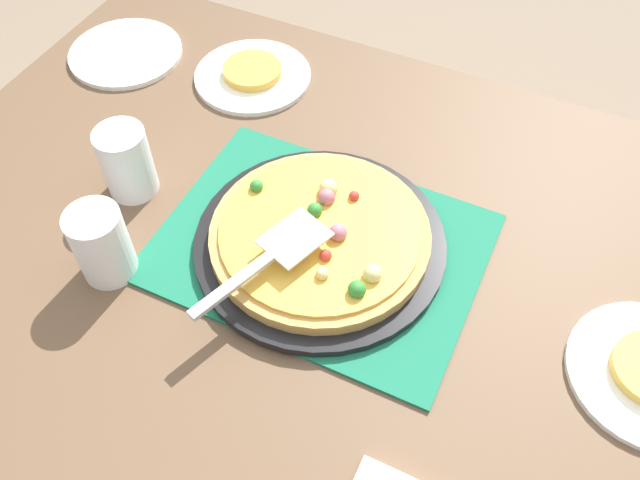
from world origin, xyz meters
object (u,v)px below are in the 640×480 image
object	(u,v)px
pizza_pan	(320,243)
cup_far	(102,244)
pizza	(321,234)
pizza_server	(270,257)
served_slice_right	(252,71)
cup_near	(127,162)
plate_far_right	(253,76)
plate_side	(126,53)

from	to	relation	value
pizza_pan	cup_far	distance (m)	0.32
pizza	pizza_server	bearing A→B (deg)	-110.51
served_slice_right	pizza_pan	bearing A→B (deg)	-47.16
pizza	pizza_server	distance (m)	0.10
cup_near	served_slice_right	bearing A→B (deg)	83.29
plate_far_right	cup_far	bearing A→B (deg)	-86.97
cup_near	plate_far_right	bearing A→B (deg)	83.29
pizza_pan	cup_near	size ratio (longest dim) A/B	3.17
pizza_pan	plate_far_right	world-z (taller)	pizza_pan
pizza_pan	served_slice_right	world-z (taller)	served_slice_right
cup_near	cup_far	world-z (taller)	same
cup_near	pizza	bearing A→B (deg)	3.16
served_slice_right	pizza_server	distance (m)	0.48
pizza_pan	pizza	world-z (taller)	pizza
pizza_pan	pizza	bearing A→B (deg)	19.83
pizza_pan	pizza	size ratio (longest dim) A/B	1.15
plate_far_right	served_slice_right	xyz separation A→B (m)	(0.00, 0.00, 0.01)
pizza_pan	pizza_server	size ratio (longest dim) A/B	1.65
plate_side	cup_far	world-z (taller)	cup_far
pizza_pan	cup_far	xyz separation A→B (m)	(-0.26, -0.17, 0.05)
pizza	plate_side	bearing A→B (deg)	154.07
plate_far_right	pizza_server	xyz separation A→B (m)	(0.26, -0.40, 0.06)
cup_far	pizza_server	distance (m)	0.24
pizza_pan	served_slice_right	bearing A→B (deg)	132.84
served_slice_right	cup_far	xyz separation A→B (m)	(0.03, -0.48, 0.04)
cup_near	cup_far	distance (m)	0.16
cup_far	cup_near	bearing A→B (deg)	113.17
pizza_pan	plate_side	xyz separation A→B (m)	(-0.55, 0.27, -0.01)
pizza	plate_side	distance (m)	0.61
pizza_pan	plate_far_right	bearing A→B (deg)	132.84
plate_far_right	pizza_pan	bearing A→B (deg)	-47.16
cup_far	pizza	bearing A→B (deg)	32.43
cup_far	served_slice_right	bearing A→B (deg)	93.03
served_slice_right	cup_far	world-z (taller)	cup_far
plate_side	cup_far	bearing A→B (deg)	-56.75
pizza_pan	pizza_server	world-z (taller)	pizza_server
cup_near	pizza_server	xyz separation A→B (m)	(0.29, -0.07, 0.01)
cup_far	pizza_pan	bearing A→B (deg)	32.47
plate_side	cup_near	size ratio (longest dim) A/B	1.83
plate_far_right	pizza_server	bearing A→B (deg)	-57.66
pizza_server	plate_side	bearing A→B (deg)	145.11
served_slice_right	pizza_server	world-z (taller)	pizza_server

